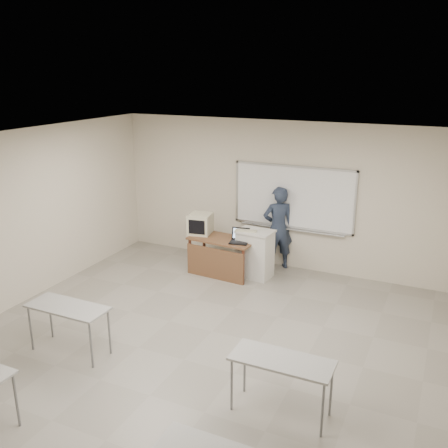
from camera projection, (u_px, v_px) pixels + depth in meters
The scene contains 10 objects.
floor at pixel (184, 360), 7.07m from camera, with size 7.00×8.00×0.01m, color gray.
whiteboard at pixel (293, 198), 9.94m from camera, with size 2.48×0.10×1.31m.
student_desks at pixel (125, 368), 5.70m from camera, with size 4.40×2.20×0.73m.
instructor_desk at pixel (220, 251), 9.80m from camera, with size 1.32×0.66×0.75m.
podium at pixel (255, 254), 9.78m from camera, with size 0.68×0.50×0.96m.
crt_monitor at pixel (200, 224), 10.09m from camera, with size 0.44×0.49×0.42m.
laptop at pixel (240, 239), 9.60m from camera, with size 0.35×0.32×0.26m.
mouse at pixel (249, 240), 9.65m from camera, with size 0.11×0.07×0.04m, color silver.
keyboard at pixel (246, 231), 9.59m from camera, with size 0.42×0.14×0.02m, color #BFBB9C.
presenter at pixel (278, 228), 10.12m from camera, with size 0.63×0.41×1.72m, color black.
Camera 1 is at (3.12, -5.36, 3.95)m, focal length 40.00 mm.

